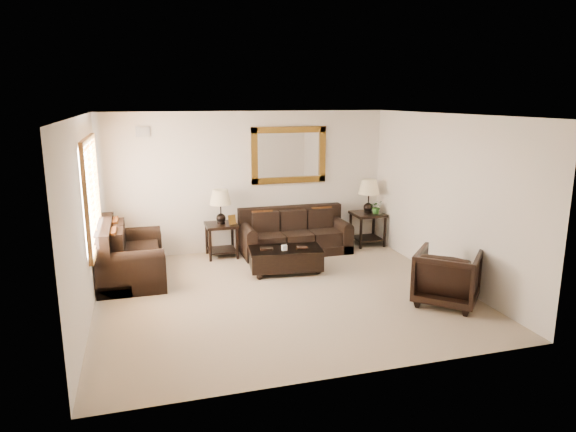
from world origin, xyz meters
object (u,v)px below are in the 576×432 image
object	(u,v)px
end_table_left	(221,213)
sofa	(294,236)
loveseat	(128,258)
armchair	(447,274)
end_table_right	(368,202)
coffee_table	(286,257)

from	to	relation	value
end_table_left	sofa	bearing A→B (deg)	-3.22
loveseat	end_table_left	distance (m)	1.94
loveseat	armchair	bearing A→B (deg)	-117.76
end_table_right	coffee_table	distance (m)	2.47
sofa	end_table_right	xyz separation A→B (m)	(1.58, 0.07, 0.57)
sofa	coffee_table	size ratio (longest dim) A/B	1.59
sofa	armchair	xyz separation A→B (m)	(1.38, -3.10, 0.13)
end_table_right	coffee_table	world-z (taller)	end_table_right
end_table_left	coffee_table	xyz separation A→B (m)	(0.91, -1.20, -0.58)
loveseat	coffee_table	world-z (taller)	loveseat
sofa	loveseat	world-z (taller)	loveseat
coffee_table	armchair	distance (m)	2.74
loveseat	sofa	bearing A→B (deg)	-76.51
coffee_table	end_table_right	bearing A→B (deg)	36.84
sofa	loveseat	size ratio (longest dim) A/B	1.20
sofa	coffee_table	world-z (taller)	sofa
loveseat	end_table_right	world-z (taller)	end_table_right
coffee_table	armchair	world-z (taller)	armchair
end_table_left	end_table_right	world-z (taller)	end_table_right
loveseat	end_table_left	bearing A→B (deg)	-64.00
sofa	end_table_left	distance (m)	1.51
end_table_left	armchair	world-z (taller)	end_table_left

